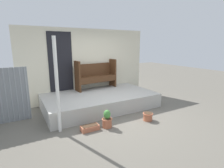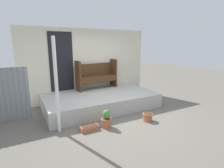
{
  "view_description": "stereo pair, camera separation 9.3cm",
  "coord_description": "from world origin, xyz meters",
  "views": [
    {
      "loc": [
        -2.41,
        -4.04,
        2.02
      ],
      "look_at": [
        0.05,
        0.35,
        0.9
      ],
      "focal_mm": 28.0,
      "sensor_mm": 36.0,
      "label": 1
    },
    {
      "loc": [
        -2.33,
        -4.08,
        2.02
      ],
      "look_at": [
        0.05,
        0.35,
        0.9
      ],
      "focal_mm": 28.0,
      "sensor_mm": 36.0,
      "label": 2
    }
  ],
  "objects": [
    {
      "name": "ground_plane",
      "position": [
        0.0,
        0.0,
        0.0
      ],
      "size": [
        24.0,
        24.0,
        0.0
      ],
      "primitive_type": "plane",
      "color": "#666056"
    },
    {
      "name": "bench",
      "position": [
        0.16,
        1.75,
        0.99
      ],
      "size": [
        1.56,
        0.56,
        1.05
      ],
      "rotation": [
        0.0,
        0.0,
        0.1
      ],
      "color": "#4C2D19",
      "rests_on": "porch_slab"
    },
    {
      "name": "porch_slab",
      "position": [
        -0.05,
        1.0,
        0.22
      ],
      "size": [
        3.56,
        2.0,
        0.45
      ],
      "color": "#B2AFA8",
      "rests_on": "ground_plane"
    },
    {
      "name": "house_wall",
      "position": [
        -0.09,
        2.03,
        1.31
      ],
      "size": [
        4.76,
        0.08,
        2.6
      ],
      "color": "beige",
      "rests_on": "ground_plane"
    },
    {
      "name": "planter_box_rect",
      "position": [
        -0.97,
        -0.37,
        0.06
      ],
      "size": [
        0.44,
        0.22,
        0.13
      ],
      "color": "#B76647",
      "rests_on": "ground_plane"
    },
    {
      "name": "support_post",
      "position": [
        -1.62,
        -0.09,
        1.11
      ],
      "size": [
        0.08,
        0.08,
        2.22
      ],
      "color": "white",
      "rests_on": "ground_plane"
    },
    {
      "name": "flower_pot_left",
      "position": [
        -0.53,
        -0.44,
        0.2
      ],
      "size": [
        0.27,
        0.27,
        0.46
      ],
      "color": "#B26042",
      "rests_on": "ground_plane"
    },
    {
      "name": "flower_pot_middle",
      "position": [
        0.63,
        -0.62,
        0.12
      ],
      "size": [
        0.28,
        0.28,
        0.22
      ],
      "color": "#B26042",
      "rests_on": "ground_plane"
    }
  ]
}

